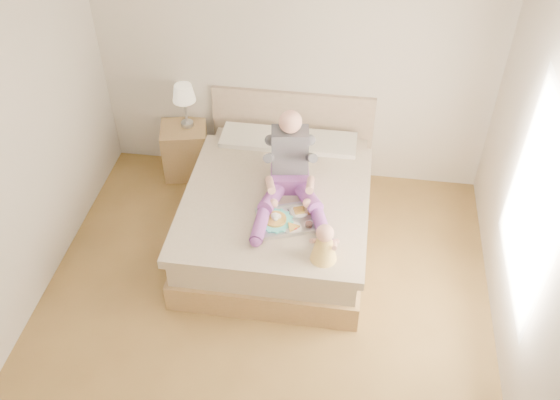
# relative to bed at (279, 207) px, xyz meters

# --- Properties ---
(room) EXTENTS (4.02, 4.22, 2.71)m
(room) POSITION_rel_bed_xyz_m (0.08, -1.08, 1.19)
(room) COLOR brown
(room) RESTS_ON ground
(bed) EXTENTS (1.70, 2.18, 1.00)m
(bed) POSITION_rel_bed_xyz_m (0.00, 0.00, 0.00)
(bed) COLOR olive
(bed) RESTS_ON ground
(nightstand) EXTENTS (0.56, 0.52, 0.59)m
(nightstand) POSITION_rel_bed_xyz_m (-1.14, 0.80, -0.02)
(nightstand) COLOR olive
(nightstand) RESTS_ON ground
(lamp) EXTENTS (0.24, 0.24, 0.49)m
(lamp) POSITION_rel_bed_xyz_m (-1.11, 0.85, 0.64)
(lamp) COLOR silver
(lamp) RESTS_ON nightstand
(adult) EXTENTS (0.70, 1.04, 0.83)m
(adult) POSITION_rel_bed_xyz_m (0.12, -0.13, 0.54)
(adult) COLOR #7A3990
(adult) RESTS_ON bed
(tray) EXTENTS (0.60, 0.54, 0.14)m
(tray) POSITION_rel_bed_xyz_m (0.14, -0.48, 0.33)
(tray) COLOR silver
(tray) RESTS_ON bed
(baby) EXTENTS (0.25, 0.33, 0.37)m
(baby) POSITION_rel_bed_xyz_m (0.50, -0.88, 0.44)
(baby) COLOR #FFCB50
(baby) RESTS_ON bed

